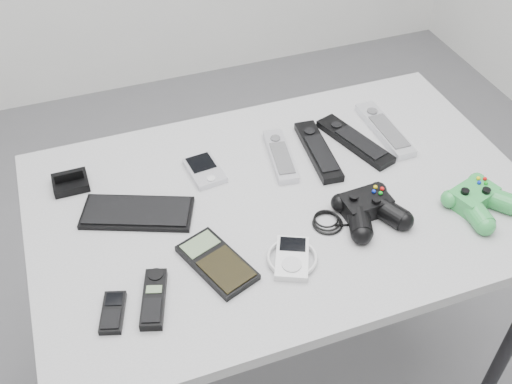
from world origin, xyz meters
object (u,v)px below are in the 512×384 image
object	(u,v)px
desk	(283,219)
controller_black	(369,208)
cordless_handset	(154,298)
pda_keyboard	(137,212)
pda	(205,170)
remote_silver_a	(280,155)
mobile_phone	(113,312)
remote_black_b	(355,141)
mp3_player	(292,258)
remote_silver_b	(385,129)
controller_green	(479,199)
remote_black_a	(318,150)
calculator	(217,262)

from	to	relation	value
desk	controller_black	size ratio (longest dim) A/B	4.51
cordless_handset	pda_keyboard	bearing A→B (deg)	103.45
pda	remote_silver_a	world-z (taller)	remote_silver_a
desk	mobile_phone	world-z (taller)	mobile_phone
desk	remote_black_b	size ratio (longest dim) A/B	4.98
remote_silver_a	mp3_player	size ratio (longest dim) A/B	1.73
remote_silver_b	controller_green	distance (m)	0.33
remote_silver_b	remote_silver_a	bearing A→B (deg)	-178.76
pda	remote_black_a	xyz separation A→B (m)	(0.29, -0.03, 0.00)
desk	cordless_handset	bearing A→B (deg)	-151.88
cordless_handset	remote_silver_a	bearing A→B (deg)	57.07
mobile_phone	cordless_handset	distance (m)	0.08
controller_green	remote_black_a	bearing A→B (deg)	114.18
pda_keyboard	mobile_phone	size ratio (longest dim) A/B	2.63
calculator	controller_black	distance (m)	0.37
mobile_phone	mp3_player	size ratio (longest dim) A/B	0.83
desk	calculator	bearing A→B (deg)	-146.09
pda_keyboard	remote_black_b	distance (m)	0.58
cordless_handset	mp3_player	distance (m)	0.30
remote_black_b	mp3_player	world-z (taller)	remote_black_b
remote_silver_a	remote_black_a	distance (m)	0.10
desk	controller_green	xyz separation A→B (m)	(0.41, -0.18, 0.09)
remote_black_a	desk	bearing A→B (deg)	-133.93
pda	calculator	size ratio (longest dim) A/B	0.64
cordless_handset	pda	bearing A→B (deg)	76.75
desk	cordless_handset	size ratio (longest dim) A/B	8.47
desk	remote_silver_b	distance (m)	0.38
mobile_phone	controller_green	distance (m)	0.84
mobile_phone	controller_green	xyz separation A→B (m)	(0.84, 0.02, 0.02)
remote_silver_b	mp3_player	xyz separation A→B (m)	(-0.40, -0.33, -0.00)
mobile_phone	controller_black	distance (m)	0.60
desk	remote_silver_b	world-z (taller)	remote_silver_b
mp3_player	controller_black	size ratio (longest dim) A/B	0.44
remote_black_a	calculator	distance (m)	0.44
remote_black_b	controller_black	bearing A→B (deg)	-127.81
cordless_handset	calculator	distance (m)	0.15
pda	controller_black	bearing A→B (deg)	-47.26
controller_black	controller_green	bearing A→B (deg)	-16.58
pda	remote_silver_b	bearing A→B (deg)	-6.78
remote_silver_a	cordless_handset	world-z (taller)	same
cordless_handset	mp3_player	xyz separation A→B (m)	(0.30, 0.01, -0.00)
pda_keyboard	mp3_player	distance (m)	0.37
remote_black_a	controller_green	distance (m)	0.40
remote_silver_a	remote_black_a	xyz separation A→B (m)	(0.10, -0.02, 0.00)
desk	controller_green	world-z (taller)	controller_green
remote_silver_a	cordless_handset	xyz separation A→B (m)	(-0.40, -0.33, -0.00)
pda	remote_black_a	world-z (taller)	remote_black_a
remote_silver_a	mobile_phone	world-z (taller)	remote_silver_a
remote_black_b	remote_silver_b	world-z (taller)	remote_silver_b
remote_black_b	controller_green	xyz separation A→B (m)	(0.16, -0.30, 0.01)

